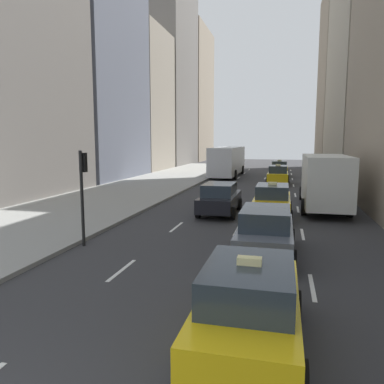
{
  "coord_description": "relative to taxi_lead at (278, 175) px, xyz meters",
  "views": [
    {
      "loc": [
        4.56,
        -2.23,
        3.95
      ],
      "look_at": [
        0.37,
        14.69,
        1.56
      ],
      "focal_mm": 35.0,
      "sensor_mm": 36.0,
      "label": 1
    }
  ],
  "objects": [
    {
      "name": "box_truck",
      "position": [
        2.8,
        -12.21,
        0.83
      ],
      "size": [
        2.58,
        8.4,
        3.15
      ],
      "color": "silver",
      "rests_on": "ground"
    },
    {
      "name": "taxi_second",
      "position": [
        0.0,
        -15.41,
        0.0
      ],
      "size": [
        2.02,
        4.4,
        1.87
      ],
      "color": "yellow",
      "rests_on": "ground"
    },
    {
      "name": "taxi_fourth",
      "position": [
        0.0,
        8.14,
        0.0
      ],
      "size": [
        2.02,
        4.4,
        1.87
      ],
      "color": "yellow",
      "rests_on": "ground"
    },
    {
      "name": "sidewalk_left",
      "position": [
        -11.0,
        -5.74,
        -0.81
      ],
      "size": [
        8.0,
        66.0,
        0.15
      ],
      "primitive_type": "cube",
      "color": "gray",
      "rests_on": "ground"
    },
    {
      "name": "sedan_silver_behind",
      "position": [
        -2.8,
        -15.1,
        -0.02
      ],
      "size": [
        2.02,
        4.64,
        1.69
      ],
      "color": "black",
      "rests_on": "ground"
    },
    {
      "name": "building_row_left",
      "position": [
        -18.0,
        8.56,
        13.0
      ],
      "size": [
        6.0,
        78.77,
        34.96
      ],
      "color": "gray",
      "rests_on": "ground"
    },
    {
      "name": "traffic_light_pole",
      "position": [
        -6.75,
        -22.46,
        1.53
      ],
      "size": [
        0.24,
        0.42,
        3.6
      ],
      "color": "black",
      "rests_on": "ground"
    },
    {
      "name": "city_bus",
      "position": [
        -5.61,
        6.56,
        0.91
      ],
      "size": [
        2.8,
        11.61,
        3.25
      ],
      "color": "silver",
      "rests_on": "ground"
    },
    {
      "name": "taxi_lead",
      "position": [
        0.0,
        0.0,
        0.0
      ],
      "size": [
        2.02,
        4.4,
        1.87
      ],
      "color": "yellow",
      "rests_on": "ground"
    },
    {
      "name": "sedan_black_near",
      "position": [
        0.0,
        -22.17,
        -0.01
      ],
      "size": [
        2.02,
        4.6,
        1.7
      ],
      "color": "#565B66",
      "rests_on": "ground"
    },
    {
      "name": "lane_markings",
      "position": [
        -1.4,
        -9.74,
        -0.87
      ],
      "size": [
        5.72,
        56.0,
        0.01
      ],
      "color": "white",
      "rests_on": "ground"
    },
    {
      "name": "taxi_third",
      "position": [
        0.0,
        -28.19,
        0.0
      ],
      "size": [
        2.02,
        4.4,
        1.87
      ],
      "color": "yellow",
      "rests_on": "ground"
    }
  ]
}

